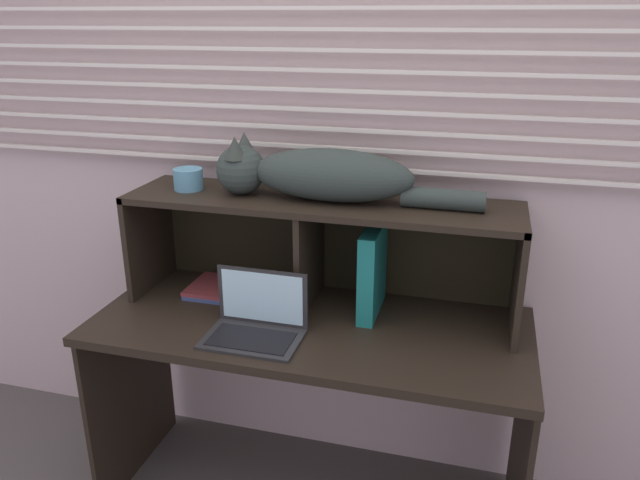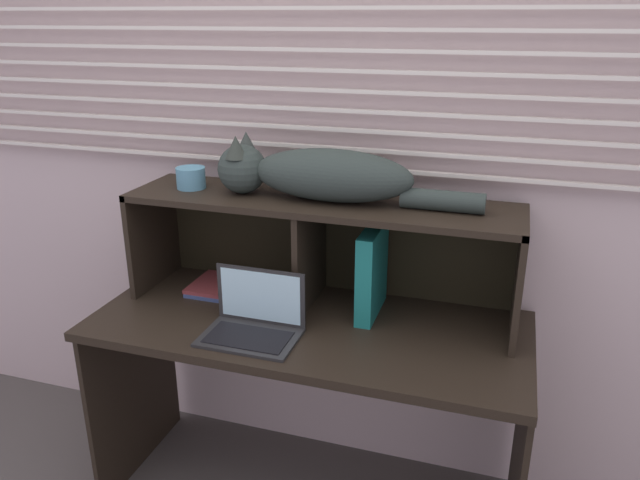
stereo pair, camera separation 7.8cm
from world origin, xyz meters
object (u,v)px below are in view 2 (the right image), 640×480
object	(u,v)px
book_stack	(215,286)
small_basket	(191,178)
binder_upright	(372,271)
laptop	(254,322)
cat	(316,174)

from	to	relation	value
book_stack	small_basket	size ratio (longest dim) A/B	2.02
binder_upright	laptop	bearing A→B (deg)	-140.69
cat	small_basket	distance (m)	0.46
book_stack	small_basket	bearing A→B (deg)	-175.82
laptop	binder_upright	world-z (taller)	binder_upright
laptop	binder_upright	distance (m)	0.42
binder_upright	small_basket	bearing A→B (deg)	180.00
cat	laptop	xyz separation A→B (m)	(-0.12, -0.26, -0.42)
cat	book_stack	world-z (taller)	cat
cat	small_basket	bearing A→B (deg)	-180.00
binder_upright	small_basket	size ratio (longest dim) A/B	2.99
small_basket	cat	bearing A→B (deg)	0.00
book_stack	small_basket	xyz separation A→B (m)	(-0.06, -0.00, 0.40)
laptop	small_basket	distance (m)	0.57
small_basket	book_stack	bearing A→B (deg)	4.18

